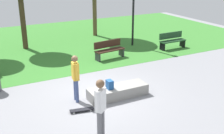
{
  "coord_description": "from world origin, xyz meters",
  "views": [
    {
      "loc": [
        -3.94,
        -8.78,
        4.61
      ],
      "look_at": [
        0.6,
        -0.06,
        1.0
      ],
      "focal_mm": 45.51,
      "sensor_mm": 36.0,
      "label": 1
    }
  ],
  "objects_px": {
    "concrete_ledge": "(118,92)",
    "skater_watching": "(75,75)",
    "skater_performing_trick": "(101,105)",
    "backpack_on_ledge": "(110,84)",
    "park_bench_center_lawn": "(172,40)",
    "park_bench_far_right": "(109,49)",
    "skateboard_by_ledge": "(82,110)",
    "lamp_post": "(134,0)"
  },
  "relations": [
    {
      "from": "backpack_on_ledge",
      "to": "skater_performing_trick",
      "type": "distance_m",
      "value": 2.5
    },
    {
      "from": "backpack_on_ledge",
      "to": "skater_performing_trick",
      "type": "relative_size",
      "value": 0.18
    },
    {
      "from": "backpack_on_ledge",
      "to": "skater_watching",
      "type": "xyz_separation_m",
      "value": [
        -1.12,
        0.4,
        0.43
      ]
    },
    {
      "from": "skater_performing_trick",
      "to": "skater_watching",
      "type": "bearing_deg",
      "value": 85.25
    },
    {
      "from": "park_bench_center_lawn",
      "to": "backpack_on_ledge",
      "type": "bearing_deg",
      "value": -146.02
    },
    {
      "from": "backpack_on_ledge",
      "to": "park_bench_far_right",
      "type": "relative_size",
      "value": 0.19
    },
    {
      "from": "skater_watching",
      "to": "park_bench_center_lawn",
      "type": "distance_m",
      "value": 8.16
    },
    {
      "from": "backpack_on_ledge",
      "to": "lamp_post",
      "type": "distance_m",
      "value": 7.53
    },
    {
      "from": "backpack_on_ledge",
      "to": "skateboard_by_ledge",
      "type": "bearing_deg",
      "value": -71.13
    },
    {
      "from": "skater_watching",
      "to": "park_bench_center_lawn",
      "type": "xyz_separation_m",
      "value": [
        7.24,
        3.73,
        -0.51
      ]
    },
    {
      "from": "skateboard_by_ledge",
      "to": "park_bench_center_lawn",
      "type": "xyz_separation_m",
      "value": [
        7.37,
        4.54,
        0.42
      ]
    },
    {
      "from": "skateboard_by_ledge",
      "to": "park_bench_far_right",
      "type": "height_order",
      "value": "park_bench_far_right"
    },
    {
      "from": "concrete_ledge",
      "to": "skater_watching",
      "type": "distance_m",
      "value": 1.71
    },
    {
      "from": "backpack_on_ledge",
      "to": "skater_performing_trick",
      "type": "bearing_deg",
      "value": -32.52
    },
    {
      "from": "backpack_on_ledge",
      "to": "park_bench_far_right",
      "type": "distance_m",
      "value": 4.66
    },
    {
      "from": "skateboard_by_ledge",
      "to": "park_bench_center_lawn",
      "type": "height_order",
      "value": "park_bench_center_lawn"
    },
    {
      "from": "backpack_on_ledge",
      "to": "park_bench_center_lawn",
      "type": "relative_size",
      "value": 0.2
    },
    {
      "from": "park_bench_far_right",
      "to": "lamp_post",
      "type": "distance_m",
      "value": 3.54
    },
    {
      "from": "concrete_ledge",
      "to": "skater_performing_trick",
      "type": "distance_m",
      "value": 2.79
    },
    {
      "from": "concrete_ledge",
      "to": "park_bench_far_right",
      "type": "relative_size",
      "value": 1.35
    },
    {
      "from": "concrete_ledge",
      "to": "park_bench_far_right",
      "type": "xyz_separation_m",
      "value": [
        1.75,
        4.15,
        0.28
      ]
    },
    {
      "from": "skater_performing_trick",
      "to": "skater_watching",
      "type": "xyz_separation_m",
      "value": [
        0.2,
        2.46,
        -0.05
      ]
    },
    {
      "from": "park_bench_far_right",
      "to": "lamp_post",
      "type": "relative_size",
      "value": 0.38
    },
    {
      "from": "skater_performing_trick",
      "to": "skateboard_by_ledge",
      "type": "relative_size",
      "value": 2.14
    },
    {
      "from": "skater_watching",
      "to": "lamp_post",
      "type": "bearing_deg",
      "value": 43.66
    },
    {
      "from": "concrete_ledge",
      "to": "skater_performing_trick",
      "type": "xyz_separation_m",
      "value": [
        -1.67,
        -2.07,
        0.84
      ]
    },
    {
      "from": "concrete_ledge",
      "to": "skater_watching",
      "type": "bearing_deg",
      "value": 165.3
    },
    {
      "from": "concrete_ledge",
      "to": "lamp_post",
      "type": "relative_size",
      "value": 0.51
    },
    {
      "from": "backpack_on_ledge",
      "to": "park_bench_center_lawn",
      "type": "distance_m",
      "value": 7.38
    },
    {
      "from": "concrete_ledge",
      "to": "skater_watching",
      "type": "height_order",
      "value": "skater_watching"
    },
    {
      "from": "backpack_on_ledge",
      "to": "skater_performing_trick",
      "type": "xyz_separation_m",
      "value": [
        -1.33,
        -2.06,
        0.48
      ]
    },
    {
      "from": "concrete_ledge",
      "to": "skateboard_by_ledge",
      "type": "distance_m",
      "value": 1.66
    },
    {
      "from": "skateboard_by_ledge",
      "to": "park_bench_far_right",
      "type": "xyz_separation_m",
      "value": [
        3.35,
        4.58,
        0.42
      ]
    },
    {
      "from": "park_bench_far_right",
      "to": "park_bench_center_lawn",
      "type": "distance_m",
      "value": 4.02
    },
    {
      "from": "skater_performing_trick",
      "to": "skateboard_by_ledge",
      "type": "height_order",
      "value": "skater_performing_trick"
    },
    {
      "from": "concrete_ledge",
      "to": "skater_performing_trick",
      "type": "relative_size",
      "value": 1.26
    },
    {
      "from": "skater_performing_trick",
      "to": "skateboard_by_ledge",
      "type": "distance_m",
      "value": 1.91
    },
    {
      "from": "concrete_ledge",
      "to": "backpack_on_ledge",
      "type": "height_order",
      "value": "backpack_on_ledge"
    },
    {
      "from": "skater_performing_trick",
      "to": "lamp_post",
      "type": "distance_m",
      "value": 9.81
    },
    {
      "from": "lamp_post",
      "to": "park_bench_far_right",
      "type": "bearing_deg",
      "value": -146.65
    },
    {
      "from": "backpack_on_ledge",
      "to": "park_bench_center_lawn",
      "type": "xyz_separation_m",
      "value": [
        6.12,
        4.12,
        -0.08
      ]
    },
    {
      "from": "skateboard_by_ledge",
      "to": "lamp_post",
      "type": "bearing_deg",
      "value": 47.11
    }
  ]
}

